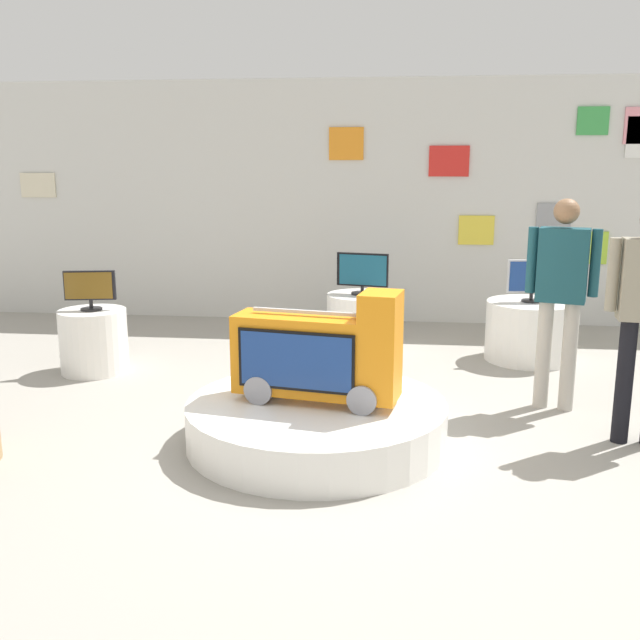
% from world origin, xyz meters
% --- Properties ---
extents(ground_plane, '(30.00, 30.00, 0.00)m').
position_xyz_m(ground_plane, '(0.00, 0.00, 0.00)').
color(ground_plane, '#9E998E').
extents(back_wall_display, '(10.40, 0.13, 3.01)m').
position_xyz_m(back_wall_display, '(0.01, 4.22, 1.51)').
color(back_wall_display, silver).
rests_on(back_wall_display, ground).
extents(main_display_pedestal, '(1.88, 1.88, 0.31)m').
position_xyz_m(main_display_pedestal, '(-0.15, 0.01, 0.15)').
color(main_display_pedestal, white).
rests_on(main_display_pedestal, ground).
extents(novelty_firetruck_tv, '(1.22, 0.57, 0.82)m').
position_xyz_m(novelty_firetruck_tv, '(-0.13, 0.00, 0.65)').
color(novelty_firetruck_tv, gray).
rests_on(novelty_firetruck_tv, main_display_pedestal).
extents(display_pedestal_left_rear, '(0.88, 0.88, 0.61)m').
position_xyz_m(display_pedestal_left_rear, '(1.77, 2.47, 0.31)').
color(display_pedestal_left_rear, white).
rests_on(display_pedestal_left_rear, ground).
extents(tv_on_left_rear, '(0.51, 0.19, 0.43)m').
position_xyz_m(tv_on_left_rear, '(1.77, 2.46, 0.85)').
color(tv_on_left_rear, black).
rests_on(tv_on_left_rear, display_pedestal_left_rear).
extents(display_pedestal_center_rear, '(0.65, 0.65, 0.61)m').
position_xyz_m(display_pedestal_center_rear, '(-2.51, 1.57, 0.31)').
color(display_pedestal_center_rear, white).
rests_on(display_pedestal_center_rear, ground).
extents(tv_on_center_rear, '(0.48, 0.20, 0.38)m').
position_xyz_m(tv_on_center_rear, '(-2.51, 1.57, 0.82)').
color(tv_on_center_rear, black).
rests_on(tv_on_center_rear, display_pedestal_center_rear).
extents(display_pedestal_right_rear, '(0.76, 0.76, 0.61)m').
position_xyz_m(display_pedestal_right_rear, '(0.03, 2.71, 0.31)').
color(display_pedestal_right_rear, white).
rests_on(display_pedestal_right_rear, ground).
extents(tv_on_right_rear, '(0.56, 0.24, 0.45)m').
position_xyz_m(tv_on_right_rear, '(0.04, 2.70, 0.85)').
color(tv_on_right_rear, black).
rests_on(tv_on_right_rear, display_pedestal_right_rear).
extents(shopper_browsing_near_truck, '(0.54, 0.30, 1.72)m').
position_xyz_m(shopper_browsing_near_truck, '(1.71, 0.96, 1.01)').
color(shopper_browsing_near_truck, '#B2ADA3').
rests_on(shopper_browsing_near_truck, ground).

